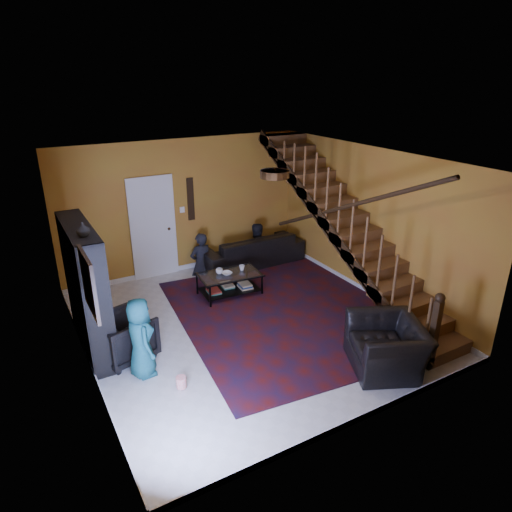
{
  "coord_description": "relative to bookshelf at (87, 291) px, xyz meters",
  "views": [
    {
      "loc": [
        -3.24,
        -5.98,
        4.03
      ],
      "look_at": [
        0.39,
        0.4,
        1.04
      ],
      "focal_mm": 32.0,
      "sensor_mm": 36.0,
      "label": 1
    }
  ],
  "objects": [
    {
      "name": "floor",
      "position": [
        2.4,
        -0.6,
        -0.96
      ],
      "size": [
        5.5,
        5.5,
        0.0
      ],
      "primitive_type": "plane",
      "color": "beige",
      "rests_on": "ground"
    },
    {
      "name": "room",
      "position": [
        1.07,
        0.73,
        -0.91
      ],
      "size": [
        5.5,
        5.5,
        5.5
      ],
      "color": "#AD8826",
      "rests_on": "ground"
    },
    {
      "name": "staircase",
      "position": [
        4.53,
        -0.6,
        0.43
      ],
      "size": [
        0.95,
        5.02,
        3.18
      ],
      "color": "brown",
      "rests_on": "floor"
    },
    {
      "name": "bookshelf",
      "position": [
        0.0,
        0.0,
        0.0
      ],
      "size": [
        0.35,
        1.8,
        2.0
      ],
      "color": "black",
      "rests_on": "floor"
    },
    {
      "name": "door",
      "position": [
        1.7,
        2.12,
        0.06
      ],
      "size": [
        0.82,
        0.05,
        2.05
      ],
      "primitive_type": "cube",
      "color": "silver",
      "rests_on": "floor"
    },
    {
      "name": "framed_picture",
      "position": [
        -0.17,
        -1.5,
        0.79
      ],
      "size": [
        0.04,
        0.74,
        0.74
      ],
      "primitive_type": "cube",
      "color": "maroon",
      "rests_on": "room"
    },
    {
      "name": "wall_hanging",
      "position": [
        2.55,
        2.13,
        0.59
      ],
      "size": [
        0.14,
        0.03,
        0.9
      ],
      "primitive_type": "cube",
      "color": "black",
      "rests_on": "room"
    },
    {
      "name": "ceiling_fixture",
      "position": [
        2.4,
        -1.4,
        1.78
      ],
      "size": [
        0.4,
        0.4,
        0.1
      ],
      "primitive_type": "cylinder",
      "color": "#3F2814",
      "rests_on": "room"
    },
    {
      "name": "rug",
      "position": [
        3.23,
        -0.63,
        -0.95
      ],
      "size": [
        4.13,
        4.6,
        0.02
      ],
      "primitive_type": "cube",
      "rotation": [
        0.0,
        0.0,
        -0.1
      ],
      "color": "#410D0B",
      "rests_on": "floor"
    },
    {
      "name": "sofa",
      "position": [
        3.76,
        1.7,
        -0.63
      ],
      "size": [
        2.33,
        0.95,
        0.68
      ],
      "primitive_type": "imported",
      "rotation": [
        0.0,
        0.0,
        3.16
      ],
      "color": "black",
      "rests_on": "floor"
    },
    {
      "name": "armchair_left",
      "position": [
        0.35,
        -0.54,
        -0.61
      ],
      "size": [
        0.95,
        0.94,
        0.71
      ],
      "primitive_type": "imported",
      "rotation": [
        0.0,
        0.0,
        1.83
      ],
      "color": "black",
      "rests_on": "floor"
    },
    {
      "name": "armchair_right",
      "position": [
        3.57,
        -2.65,
        -0.61
      ],
      "size": [
        1.34,
        1.41,
        0.72
      ],
      "primitive_type": "imported",
      "rotation": [
        0.0,
        0.0,
        -2.01
      ],
      "color": "black",
      "rests_on": "floor"
    },
    {
      "name": "person_adult_a",
      "position": [
        2.57,
        1.75,
        -0.74
      ],
      "size": [
        0.52,
        0.36,
        1.36
      ],
      "primitive_type": "imported",
      "rotation": [
        0.0,
        0.0,
        3.22
      ],
      "color": "black",
      "rests_on": "sofa"
    },
    {
      "name": "person_adult_b",
      "position": [
        3.9,
        1.75,
        -0.74
      ],
      "size": [
        0.71,
        0.58,
        1.36
      ],
      "primitive_type": "imported",
      "rotation": [
        0.0,
        0.0,
        3.03
      ],
      "color": "black",
      "rests_on": "sofa"
    },
    {
      "name": "person_child",
      "position": [
        0.45,
        -1.07,
        -0.37
      ],
      "size": [
        0.4,
        0.59,
        1.19
      ],
      "primitive_type": "imported",
      "rotation": [
        0.0,
        0.0,
        1.61
      ],
      "color": "#185D5E",
      "rests_on": "armchair_left"
    },
    {
      "name": "coffee_table",
      "position": [
        2.64,
        0.55,
        -0.71
      ],
      "size": [
        1.2,
        0.77,
        0.44
      ],
      "rotation": [
        0.0,
        0.0,
        -0.08
      ],
      "color": "black",
      "rests_on": "floor"
    },
    {
      "name": "cup_a",
      "position": [
        2.48,
        0.66,
        -0.47
      ],
      "size": [
        0.15,
        0.15,
        0.1
      ],
      "primitive_type": "imported",
      "rotation": [
        0.0,
        0.0,
        0.21
      ],
      "color": "#999999",
      "rests_on": "coffee_table"
    },
    {
      "name": "cup_b",
      "position": [
        2.93,
        0.59,
        -0.47
      ],
      "size": [
        0.12,
        0.12,
        0.1
      ],
      "primitive_type": "imported",
      "rotation": [
        0.0,
        0.0,
        -0.08
      ],
      "color": "#999999",
      "rests_on": "coffee_table"
    },
    {
      "name": "bowl",
      "position": [
        2.58,
        0.55,
        -0.5
      ],
      "size": [
        0.22,
        0.22,
        0.05
      ],
      "primitive_type": "imported",
      "rotation": [
        0.0,
        0.0,
        0.11
      ],
      "color": "#999999",
      "rests_on": "coffee_table"
    },
    {
      "name": "vase",
      "position": [
        -0.0,
        -0.5,
        1.13
      ],
      "size": [
        0.18,
        0.18,
        0.19
      ],
      "primitive_type": "imported",
      "color": "#999999",
      "rests_on": "bookshelf"
    },
    {
      "name": "popcorn_bucket",
      "position": [
        0.8,
        -1.65,
        -0.86
      ],
      "size": [
        0.18,
        0.18,
        0.16
      ],
      "primitive_type": "cylinder",
      "rotation": [
        0.0,
        0.0,
        0.34
      ],
      "color": "red",
      "rests_on": "rug"
    }
  ]
}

